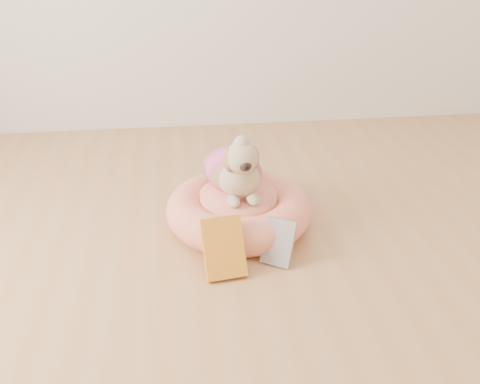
{
  "coord_description": "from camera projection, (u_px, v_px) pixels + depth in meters",
  "views": [
    {
      "loc": [
        -0.06,
        -1.03,
        1.19
      ],
      "look_at": [
        0.18,
        0.92,
        0.19
      ],
      "focal_mm": 40.0,
      "sensor_mm": 36.0,
      "label": 1
    }
  ],
  "objects": [
    {
      "name": "dog",
      "position": [
        235.0,
        159.0,
        2.21
      ],
      "size": [
        0.32,
        0.43,
        0.29
      ],
      "primitive_type": null,
      "rotation": [
        0.0,
        0.0,
        0.13
      ],
      "color": "brown",
      "rests_on": "pet_bed"
    },
    {
      "name": "book_yellow",
      "position": [
        224.0,
        248.0,
        1.98
      ],
      "size": [
        0.17,
        0.17,
        0.21
      ],
      "primitive_type": "cube",
      "rotation": [
        -0.56,
        0.0,
        0.14
      ],
      "color": "yellow",
      "rests_on": "floor"
    },
    {
      "name": "pet_bed",
      "position": [
        239.0,
        210.0,
        2.3
      ],
      "size": [
        0.62,
        0.62,
        0.16
      ],
      "color": "#FC7B62",
      "rests_on": "floor"
    },
    {
      "name": "book_white",
      "position": [
        278.0,
        242.0,
        2.05
      ],
      "size": [
        0.15,
        0.14,
        0.17
      ],
      "primitive_type": "cube",
      "rotation": [
        -0.43,
        0.0,
        -0.56
      ],
      "color": "white",
      "rests_on": "floor"
    }
  ]
}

